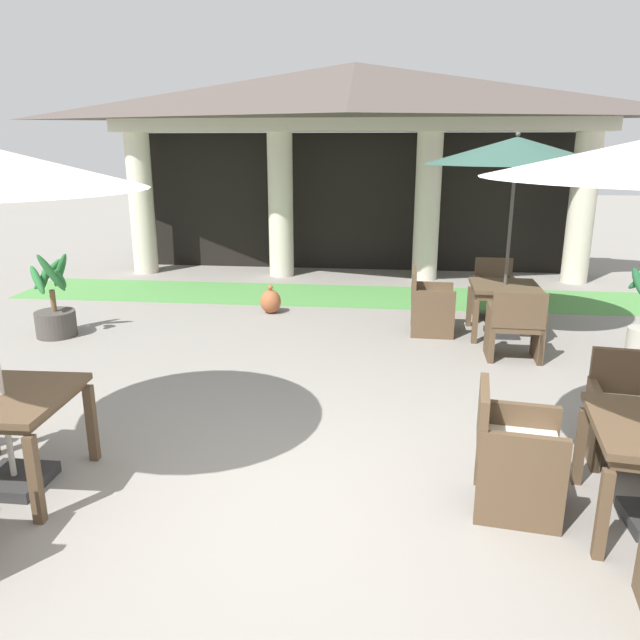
{
  "coord_description": "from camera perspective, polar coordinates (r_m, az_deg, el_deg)",
  "views": [
    {
      "loc": [
        0.69,
        -3.71,
        2.49
      ],
      "look_at": [
        0.04,
        2.09,
        0.82
      ],
      "focal_mm": 34.16,
      "sensor_mm": 36.0,
      "label": 1
    }
  ],
  "objects": [
    {
      "name": "terracotta_urn",
      "position": [
        9.39,
        -4.65,
        1.76
      ],
      "size": [
        0.32,
        0.32,
        0.44
      ],
      "color": "#9E5633",
      "rests_on": "ground"
    },
    {
      "name": "patio_table_mid_right",
      "position": [
        5.06,
        -27.54,
        -7.19
      ],
      "size": [
        0.97,
        0.97,
        0.75
      ],
      "rotation": [
        0.0,
        0.0,
        0.03
      ],
      "color": "brown",
      "rests_on": "ground"
    },
    {
      "name": "patio_chair_mid_left_north",
      "position": [
        9.49,
        15.96,
        2.67
      ],
      "size": [
        0.58,
        0.52,
        0.86
      ],
      "rotation": [
        0.0,
        0.0,
        -3.17
      ],
      "color": "brown",
      "rests_on": "ground"
    },
    {
      "name": "potted_palm_left_edge",
      "position": [
        8.93,
        -23.6,
        0.66
      ],
      "size": [
        0.59,
        0.61,
        1.18
      ],
      "color": "#47423D",
      "rests_on": "ground"
    },
    {
      "name": "patio_table_mid_left",
      "position": [
        8.51,
        16.89,
        2.53
      ],
      "size": [
        0.9,
        0.9,
        0.71
      ],
      "rotation": [
        0.0,
        0.0,
        -0.03
      ],
      "color": "brown",
      "rests_on": "ground"
    },
    {
      "name": "background_pavilion",
      "position": [
        11.89,
        3.27,
        18.64
      ],
      "size": [
        9.61,
        2.88,
        3.93
      ],
      "color": "beige",
      "rests_on": "ground"
    },
    {
      "name": "patio_chair_mid_left_south",
      "position": [
        7.62,
        17.82,
        -0.56
      ],
      "size": [
        0.64,
        0.51,
        0.87
      ],
      "rotation": [
        0.0,
        0.0,
        -0.03
      ],
      "color": "brown",
      "rests_on": "ground"
    },
    {
      "name": "patio_chair_near_foreground_north",
      "position": [
        5.6,
        27.15,
        -7.8
      ],
      "size": [
        0.7,
        0.66,
        0.87
      ],
      "rotation": [
        0.0,
        0.0,
        -3.28
      ],
      "color": "brown",
      "rests_on": "ground"
    },
    {
      "name": "ground_plane",
      "position": [
        4.52,
        -3.57,
        -17.43
      ],
      "size": [
        60.0,
        60.0,
        0.0
      ],
      "primitive_type": "plane",
      "color": "gray"
    },
    {
      "name": "patio_umbrella_mid_left",
      "position": [
        8.3,
        17.93,
        14.74
      ],
      "size": [
        2.31,
        2.31,
        2.66
      ],
      "color": "#2D2D2D",
      "rests_on": "ground"
    },
    {
      "name": "patio_chair_mid_left_west",
      "position": [
        8.46,
        10.25,
        1.56
      ],
      "size": [
        0.6,
        0.63,
        0.88
      ],
      "rotation": [
        0.0,
        0.0,
        -1.6
      ],
      "color": "brown",
      "rests_on": "ground"
    },
    {
      "name": "patio_chair_near_foreground_west",
      "position": [
        4.56,
        17.71,
        -11.77
      ],
      "size": [
        0.65,
        0.65,
        0.9
      ],
      "rotation": [
        0.0,
        0.0,
        -1.71
      ],
      "color": "brown",
      "rests_on": "ground"
    },
    {
      "name": "lawn_strip",
      "position": [
        10.49,
        2.48,
        2.29
      ],
      "size": [
        11.41,
        1.62,
        0.01
      ],
      "primitive_type": "cube",
      "color": "#519347",
      "rests_on": "ground"
    }
  ]
}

